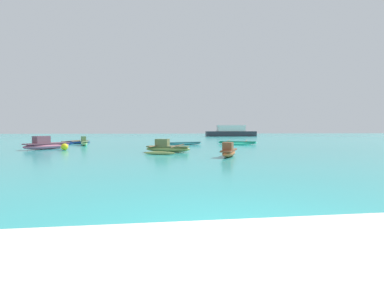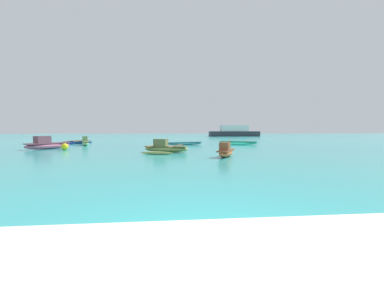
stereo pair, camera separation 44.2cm
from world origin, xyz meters
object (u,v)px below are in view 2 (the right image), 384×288
object	(u,v)px
moored_boat_4	(226,152)
moored_boat_1	(165,148)
moored_boat_2	(85,142)
distant_ferry	(234,132)
moored_boat_6	(78,142)
moored_boat_0	(238,143)
mooring_buoy_0	(65,147)
moored_boat_3	(47,144)
moored_boat_5	(185,143)

from	to	relation	value
moored_boat_4	moored_boat_1	bearing A→B (deg)	70.61
moored_boat_2	distant_ferry	distance (m)	44.87
moored_boat_4	distant_ferry	distance (m)	51.30
moored_boat_1	distant_ferry	world-z (taller)	distant_ferry
moored_boat_6	distant_ferry	xyz separation A→B (m)	(27.11, 33.38, 0.97)
moored_boat_2	moored_boat_4	bearing A→B (deg)	20.89
moored_boat_1	moored_boat_4	size ratio (longest dim) A/B	1.79
moored_boat_0	mooring_buoy_0	world-z (taller)	mooring_buoy_0
moored_boat_6	mooring_buoy_0	bearing A→B (deg)	-64.82
moored_boat_4	moored_boat_6	bearing A→B (deg)	65.27
moored_boat_3	moored_boat_2	bearing A→B (deg)	19.79
moored_boat_6	moored_boat_5	bearing A→B (deg)	-7.98
moored_boat_3	moored_boat_6	xyz separation A→B (m)	(-0.53, 8.74, -0.21)
moored_boat_0	distant_ferry	distance (m)	38.31
moored_boat_2	moored_boat_4	size ratio (longest dim) A/B	1.31
moored_boat_4	moored_boat_2	bearing A→B (deg)	68.36
mooring_buoy_0	distant_ferry	distance (m)	49.93
moored_boat_2	mooring_buoy_0	distance (m)	6.20
moored_boat_1	moored_boat_6	world-z (taller)	moored_boat_1
moored_boat_1	moored_boat_2	size ratio (longest dim) A/B	1.36
moored_boat_2	moored_boat_6	distance (m)	4.22
moored_boat_5	moored_boat_6	distance (m)	12.51
moored_boat_6	mooring_buoy_0	world-z (taller)	mooring_buoy_0
moored_boat_2	moored_boat_6	size ratio (longest dim) A/B	0.76
moored_boat_5	mooring_buoy_0	distance (m)	11.00
moored_boat_3	mooring_buoy_0	bearing A→B (deg)	-88.80
moored_boat_3	moored_boat_6	size ratio (longest dim) A/B	0.86
moored_boat_2	moored_boat_3	world-z (taller)	moored_boat_3
moored_boat_6	distant_ferry	world-z (taller)	distant_ferry
moored_boat_5	moored_boat_6	world-z (taller)	moored_boat_6
moored_boat_2	mooring_buoy_0	size ratio (longest dim) A/B	6.20
moored_boat_4	distant_ferry	bearing A→B (deg)	10.00
moored_boat_2	moored_boat_3	xyz separation A→B (m)	(-1.39, -4.99, 0.05)
moored_boat_6	moored_boat_3	bearing A→B (deg)	-74.36
moored_boat_0	moored_boat_3	bearing A→B (deg)	-141.69
mooring_buoy_0	moored_boat_5	bearing A→B (deg)	30.81
moored_boat_0	moored_boat_6	world-z (taller)	moored_boat_0
moored_boat_0	moored_boat_3	world-z (taller)	moored_boat_3
moored_boat_0	moored_boat_1	bearing A→B (deg)	-108.87
moored_boat_1	moored_boat_6	bearing A→B (deg)	145.77
moored_boat_1	mooring_buoy_0	distance (m)	7.99
moored_boat_3	moored_boat_5	bearing A→B (deg)	-33.05
moored_boat_0	moored_boat_5	distance (m)	5.75
moored_boat_6	moored_boat_1	bearing A→B (deg)	-39.91
moored_boat_2	moored_boat_3	bearing A→B (deg)	-37.33
moored_boat_1	moored_boat_5	bearing A→B (deg)	94.80
moored_boat_3	moored_boat_6	bearing A→B (deg)	38.87
moored_boat_1	moored_boat_5	world-z (taller)	moored_boat_1
moored_boat_1	moored_boat_5	xyz separation A→B (m)	(1.92, 8.30, -0.12)
moored_boat_5	moored_boat_0	bearing A→B (deg)	-14.97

